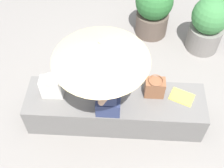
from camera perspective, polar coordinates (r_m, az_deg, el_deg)
name	(u,v)px	position (r m, az deg, el deg)	size (l,w,h in m)	color
ground_plane	(115,118)	(3.94, 0.59, -6.73)	(14.00, 14.00, 0.00)	gray
stone_bench	(115,109)	(3.75, 0.62, -4.88)	(2.22, 0.59, 0.46)	slate
person_seated	(108,86)	(3.19, -0.72, -0.33)	(0.28, 0.47, 0.90)	navy
parasol	(101,51)	(2.69, -2.24, 6.42)	(0.95, 0.95, 1.13)	#B7B7BC
handbag_black	(155,87)	(3.54, 8.34, -0.66)	(0.24, 0.18, 0.27)	brown
tote_bag_canvas	(52,87)	(3.56, -11.70, -0.53)	(0.26, 0.20, 0.30)	silver
magazine	(182,97)	(3.67, 13.50, -2.47)	(0.28, 0.20, 0.01)	#EAE04C
planter_near	(153,9)	(4.82, 8.11, 14.34)	(0.59, 0.59, 0.92)	brown
planter_far	(208,24)	(4.73, 18.26, 11.03)	(0.56, 0.56, 0.90)	gray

